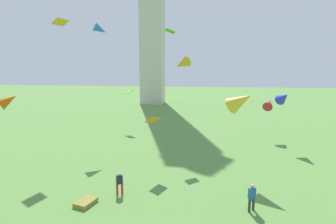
{
  "coord_description": "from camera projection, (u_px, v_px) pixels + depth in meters",
  "views": [
    {
      "loc": [
        5.13,
        -7.96,
        9.07
      ],
      "look_at": [
        1.53,
        17.88,
        4.75
      ],
      "focal_mm": 28.93,
      "sensor_mm": 36.0,
      "label": 1
    }
  ],
  "objects": [
    {
      "name": "person_0",
      "position": [
        252.0,
        196.0,
        17.11
      ],
      "size": [
        0.53,
        0.52,
        1.82
      ],
      "rotation": [
        0.0,
        0.0,
        0.77
      ],
      "color": "#2D3338",
      "rests_on": "ground_plane"
    },
    {
      "name": "person_2",
      "position": [
        119.0,
        182.0,
        19.43
      ],
      "size": [
        0.49,
        0.45,
        1.65
      ],
      "rotation": [
        0.0,
        0.0,
        3.74
      ],
      "color": "red",
      "rests_on": "ground_plane"
    },
    {
      "name": "kite_flying_0",
      "position": [
        100.0,
        30.0,
        32.58
      ],
      "size": [
        2.02,
        1.9,
        1.55
      ],
      "rotation": [
        0.0,
        0.0,
        2.24
      ],
      "color": "blue"
    },
    {
      "name": "kite_flying_1",
      "position": [
        60.0,
        22.0,
        27.81
      ],
      "size": [
        1.36,
        1.71,
        0.63
      ],
      "rotation": [
        0.0,
        0.0,
        1.28
      ],
      "color": "gold"
    },
    {
      "name": "kite_flying_2",
      "position": [
        182.0,
        64.0,
        33.89
      ],
      "size": [
        2.5,
        2.49,
        1.9
      ],
      "rotation": [
        0.0,
        0.0,
        5.49
      ],
      "color": "gold"
    },
    {
      "name": "kite_flying_3",
      "position": [
        153.0,
        120.0,
        23.31
      ],
      "size": [
        1.31,
        1.4,
        0.79
      ],
      "rotation": [
        0.0,
        0.0,
        4.23
      ],
      "color": "orange"
    },
    {
      "name": "kite_flying_4",
      "position": [
        241.0,
        101.0,
        22.35
      ],
      "size": [
        2.88,
        2.55,
        2.28
      ],
      "rotation": [
        0.0,
        0.0,
        1.01
      ],
      "color": "gold"
    },
    {
      "name": "kite_flying_5",
      "position": [
        269.0,
        104.0,
        34.6
      ],
      "size": [
        1.96,
        2.41,
        1.83
      ],
      "rotation": [
        0.0,
        0.0,
        2.74
      ],
      "color": "#B92232"
    },
    {
      "name": "kite_flying_6",
      "position": [
        170.0,
        31.0,
        30.47
      ],
      "size": [
        1.34,
        1.17,
        0.5
      ],
      "rotation": [
        0.0,
        0.0,
        3.61
      ],
      "color": "#44BF19"
    },
    {
      "name": "kite_flying_7",
      "position": [
        8.0,
        100.0,
        23.13
      ],
      "size": [
        1.99,
        1.97,
        1.61
      ],
      "rotation": [
        0.0,
        0.0,
        2.34
      ],
      "color": "#CC5705"
    },
    {
      "name": "kite_flying_8",
      "position": [
        284.0,
        97.0,
        30.07
      ],
      "size": [
        1.65,
        2.27,
        1.83
      ],
      "rotation": [
        0.0,
        0.0,
        0.24
      ],
      "color": "#2733D5"
    },
    {
      "name": "kite_flying_9",
      "position": [
        129.0,
        92.0,
        39.33
      ],
      "size": [
        1.63,
        1.7,
        0.84
      ],
      "rotation": [
        0.0,
        0.0,
        5.55
      ],
      "color": "#73E326"
    },
    {
      "name": "kite_bundle_2",
      "position": [
        86.0,
        202.0,
        18.07
      ],
      "size": [
        1.33,
        1.62,
        0.3
      ],
      "primitive_type": "cube",
      "rotation": [
        0.0,
        0.0,
        1.31
      ],
      "color": "olive",
      "rests_on": "ground_plane"
    }
  ]
}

